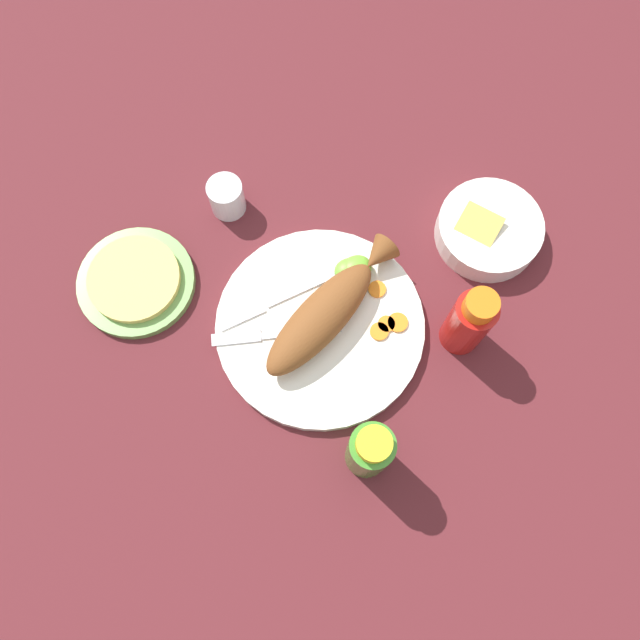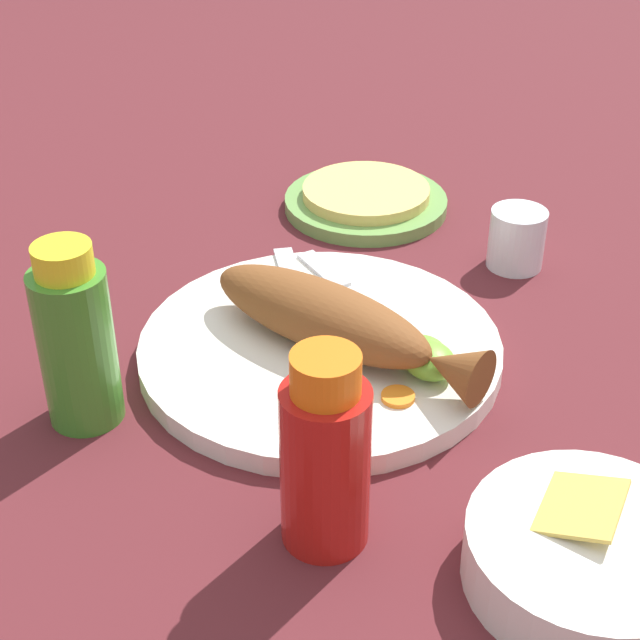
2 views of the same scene
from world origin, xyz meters
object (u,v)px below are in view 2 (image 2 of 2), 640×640
Objects in this scene: fork_near at (296,292)px; tortilla_plate at (366,203)px; hot_sauce_bottle_red at (325,457)px; salt_cup at (516,242)px; fried_fish at (335,320)px; fork_far at (348,291)px; hot_sauce_bottle_green at (76,340)px; guacamole_bowl at (590,553)px; main_plate at (320,349)px.

tortilla_plate is (0.14, -0.16, -0.01)m from fork_near.
hot_sauce_bottle_red is 0.49m from tortilla_plate.
fork_near is 3.08× the size of salt_cup.
fork_far is at bearing -61.95° from fried_fish.
hot_sauce_bottle_green is at bearing 96.40° from fork_far.
fork_far is 1.24× the size of hot_sauce_bottle_green.
hot_sauce_bottle_red is 2.49× the size of salt_cup.
fork_near is at bearing -24.33° from hot_sauce_bottle_red.
guacamole_bowl is at bearing 160.46° from fried_fish.
fork_near is 0.22m from tortilla_plate.
hot_sauce_bottle_red reaches higher than guacamole_bowl.
hot_sauce_bottle_green is at bearing 56.08° from fried_fish.
tortilla_plate is (0.51, -0.15, -0.02)m from guacamole_bowl.
hot_sauce_bottle_green is at bearing 25.87° from hot_sauce_bottle_red.
fork_near is 1.24× the size of hot_sauce_bottle_red.
fried_fish is 0.09m from fork_near.
guacamole_bowl reaches higher than main_plate.
fork_near is 1.14× the size of guacamole_bowl.
guacamole_bowl reaches higher than fork_near.
tortilla_plate is (0.22, -0.18, -0.00)m from main_plate.
fork_near is 0.05m from fork_far.
fried_fish is 1.72× the size of hot_sauce_bottle_green.
salt_cup reaches higher than tortilla_plate.
main_plate is 1.18× the size of fried_fish.
hot_sauce_bottle_green reaches higher than tortilla_plate.
hot_sauce_bottle_green is at bearing 83.51° from main_plate.
hot_sauce_bottle_red is at bearing 151.45° from main_plate.
fried_fish is at bearing 4.16° from guacamole_bowl.
fried_fish is at bearing 141.13° from fork_far.
guacamole_bowl is at bearing -133.04° from hot_sauce_bottle_red.
fried_fish is at bearing 143.21° from tortilla_plate.
hot_sauce_bottle_red is 0.22m from hot_sauce_bottle_green.
hot_sauce_bottle_red reaches higher than tortilla_plate.
fried_fish is 0.20m from hot_sauce_bottle_green.
salt_cup is at bearing -160.49° from tortilla_plate.
fried_fish is 1.76× the size of hot_sauce_bottle_red.
fork_far is 0.20m from tortilla_plate.
fork_far is at bearing -5.40° from guacamole_bowl.
hot_sauce_bottle_red reaches higher than main_plate.
fork_far reaches higher than tortilla_plate.
main_plate reaches higher than tortilla_plate.
fried_fish is at bearing -156.31° from main_plate.
fried_fish is 0.29m from tortilla_plate.
guacamole_bowl is at bearing -159.53° from fork_near.
fork_far is 1.18× the size of guacamole_bowl.
fried_fish is 0.24m from salt_cup.
hot_sauce_bottle_red reaches higher than salt_cup.
guacamole_bowl is (-0.28, -0.02, -0.02)m from fried_fish.
salt_cup is (-0.01, -0.18, 0.01)m from fork_far.
hot_sauce_bottle_red is (-0.16, 0.10, 0.02)m from fried_fish.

